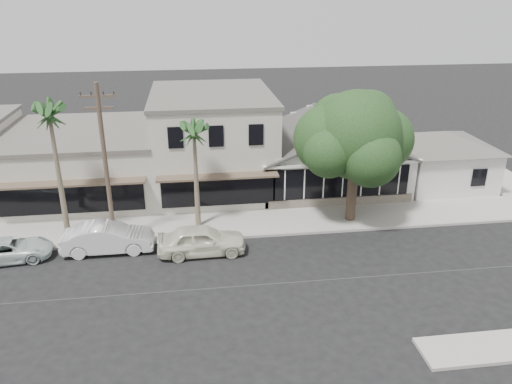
{
  "coord_description": "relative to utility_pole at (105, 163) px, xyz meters",
  "views": [
    {
      "loc": [
        -4.47,
        -20.36,
        13.26
      ],
      "look_at": [
        -0.93,
        6.0,
        2.39
      ],
      "focal_mm": 35.0,
      "sensor_mm": 36.0,
      "label": 1
    }
  ],
  "objects": [
    {
      "name": "palm_mid",
      "position": [
        -2.74,
        1.13,
        2.35
      ],
      "size": [
        3.01,
        3.01,
        8.28
      ],
      "color": "#726651",
      "rests_on": "ground"
    },
    {
      "name": "corner_shop",
      "position": [
        14.0,
        7.27,
        -2.17
      ],
      "size": [
        10.4,
        8.6,
        5.1
      ],
      "color": "silver",
      "rests_on": "ground"
    },
    {
      "name": "shade_tree",
      "position": [
        13.88,
        1.4,
        0.51
      ],
      "size": [
        7.26,
        6.57,
        8.06
      ],
      "rotation": [
        0.0,
        0.0,
        0.11
      ],
      "color": "#4D3F2F",
      "rests_on": "ground"
    },
    {
      "name": "palm_east",
      "position": [
        4.69,
        1.48,
        1.1
      ],
      "size": [
        2.92,
        2.92,
        6.9
      ],
      "color": "#726651",
      "rests_on": "ground"
    },
    {
      "name": "car_1",
      "position": [
        -0.2,
        -0.78,
        -3.99
      ],
      "size": [
        4.86,
        1.72,
        1.6
      ],
      "primitive_type": "imported",
      "rotation": [
        0.0,
        0.0,
        1.58
      ],
      "color": "silver",
      "rests_on": "ground"
    },
    {
      "name": "sidewalk_north",
      "position": [
        1.0,
        1.55,
        -4.71
      ],
      "size": [
        90.0,
        3.5,
        0.15
      ],
      "primitive_type": "cube",
      "color": "#9E9991",
      "rests_on": "ground"
    },
    {
      "name": "utility_pole",
      "position": [
        0.0,
        0.0,
        0.0
      ],
      "size": [
        1.8,
        0.24,
        9.0
      ],
      "color": "brown",
      "rests_on": "ground"
    },
    {
      "name": "ground",
      "position": [
        9.0,
        -5.2,
        -4.79
      ],
      "size": [
        140.0,
        140.0,
        0.0
      ],
      "primitive_type": "plane",
      "color": "black",
      "rests_on": "ground"
    },
    {
      "name": "row_building_near",
      "position": [
        6.0,
        8.3,
        -1.54
      ],
      "size": [
        8.0,
        10.0,
        6.5
      ],
      "primitive_type": "cube",
      "color": "beige",
      "rests_on": "ground"
    },
    {
      "name": "car_0",
      "position": [
        4.8,
        -1.69,
        -3.99
      ],
      "size": [
        4.74,
        1.97,
        1.6
      ],
      "primitive_type": "imported",
      "rotation": [
        0.0,
        0.0,
        1.59
      ],
      "color": "silver",
      "rests_on": "ground"
    },
    {
      "name": "car_2",
      "position": [
        -5.2,
        -1.04,
        -4.2
      ],
      "size": [
        4.48,
        2.47,
        1.19
      ],
      "primitive_type": "imported",
      "rotation": [
        0.0,
        0.0,
        1.69
      ],
      "color": "silver",
      "rests_on": "ground"
    },
    {
      "name": "row_building_midnear",
      "position": [
        -3.0,
        8.3,
        -2.69
      ],
      "size": [
        10.0,
        10.0,
        4.2
      ],
      "primitive_type": "cube",
      "color": "beige",
      "rests_on": "ground"
    },
    {
      "name": "side_cottage",
      "position": [
        22.2,
        6.3,
        -3.29
      ],
      "size": [
        6.0,
        6.0,
        3.0
      ],
      "primitive_type": "cube",
      "color": "silver",
      "rests_on": "ground"
    }
  ]
}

